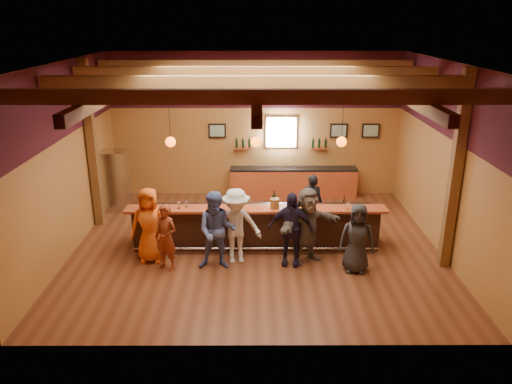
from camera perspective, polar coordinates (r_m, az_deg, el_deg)
room at (r=11.65m, az=0.00°, el=8.27°), size 9.04×9.00×4.52m
bar_counter at (r=12.54m, az=0.08°, el=-3.80°), size 6.30×1.07×1.11m
back_bar_cabinet at (r=15.95m, az=4.28°, el=1.12°), size 4.00×0.52×0.95m
window at (r=15.72m, az=2.89°, el=6.84°), size 0.95×0.09×0.95m
framed_pictures at (r=15.77m, az=6.07°, el=6.98°), size 5.35×0.05×0.45m
wine_shelves at (r=15.76m, az=2.88°, el=5.26°), size 3.00×0.18×0.30m
pendant_lights at (r=11.71m, az=0.00°, el=5.79°), size 4.24×0.24×1.37m
stainless_fridge at (r=15.25m, az=-15.63°, el=1.26°), size 0.70×0.70×1.80m
customer_orange at (r=11.86m, az=-12.06°, el=-3.70°), size 0.90×0.60×1.79m
customer_redvest at (r=11.44m, az=-10.25°, el=-5.13°), size 0.67×0.59×1.55m
customer_denim at (r=11.27m, az=-4.48°, el=-4.44°), size 0.91×0.72×1.84m
customer_white at (r=11.52m, az=-2.29°, el=-3.92°), size 1.26×0.84×1.81m
customer_navy at (r=11.44m, az=3.96°, el=-4.25°), size 1.09×0.58×1.76m
customer_brown at (r=11.60m, az=5.89°, el=-3.82°), size 1.73×1.31×1.82m
customer_dark at (r=11.37m, az=11.46°, el=-5.20°), size 0.85×0.62×1.61m
bartender at (r=13.36m, az=6.39°, el=-1.23°), size 0.64×0.50×1.57m
ice_bucket at (r=11.98m, az=2.15°, el=-1.30°), size 0.22×0.22×0.24m
bottle_a at (r=12.12m, az=2.08°, el=-0.89°), size 0.08×0.08×0.39m
bottle_b at (r=12.13m, az=5.20°, el=-1.02°), size 0.08×0.08×0.35m
glass_a at (r=12.31m, az=-13.06°, el=-1.21°), size 0.08×0.08×0.17m
glass_b at (r=12.09m, az=-8.82°, el=-1.28°), size 0.08×0.08×0.18m
glass_c at (r=12.17m, az=-7.94°, el=-1.15°), size 0.07×0.07×0.17m
glass_d at (r=12.03m, az=-5.28°, el=-1.24°), size 0.08×0.08×0.18m
glass_e at (r=11.99m, az=-2.85°, el=-1.24°), size 0.08×0.08×0.18m
glass_f at (r=11.92m, az=4.11°, el=-1.45°), size 0.08×0.08×0.17m
glass_g at (r=12.03m, az=6.25°, el=-1.28°), size 0.08×0.08×0.18m
glass_h at (r=12.10m, az=10.46°, el=-1.39°), size 0.08×0.08×0.17m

